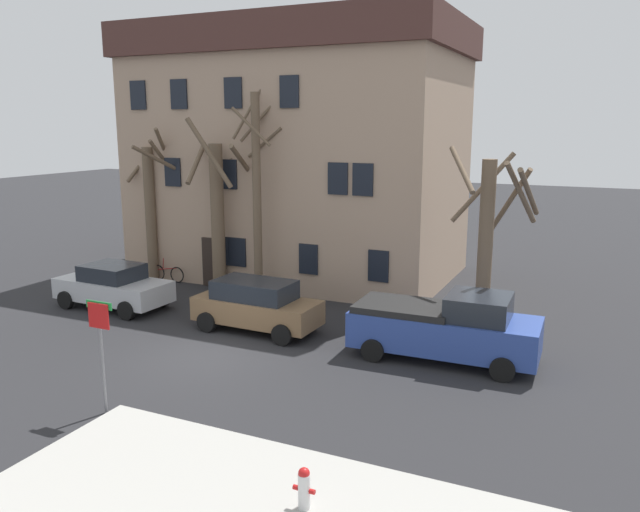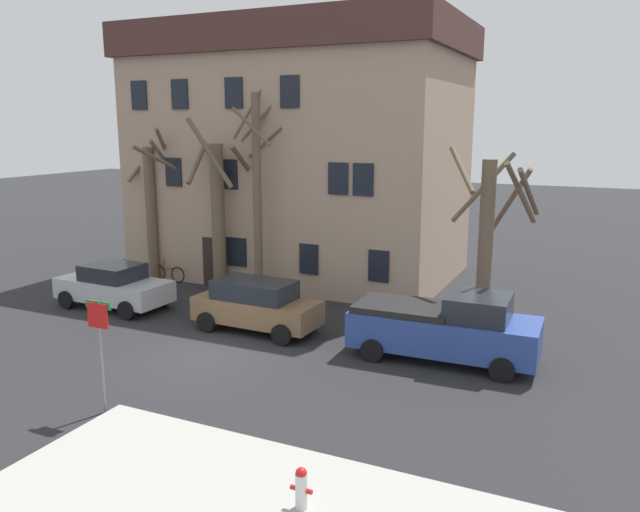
# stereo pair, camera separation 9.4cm
# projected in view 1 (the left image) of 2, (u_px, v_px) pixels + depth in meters

# --- Properties ---
(ground_plane) EXTENTS (120.00, 120.00, 0.00)m
(ground_plane) POSITION_uv_depth(u_px,v_px,m) (205.00, 355.00, 18.94)
(ground_plane) COLOR #262628
(building_main) EXTENTS (14.32, 8.71, 11.04)m
(building_main) POSITION_uv_depth(u_px,v_px,m) (300.00, 151.00, 28.62)
(building_main) COLOR tan
(building_main) RESTS_ON ground_plane
(tree_bare_near) EXTENTS (2.68, 2.65, 6.67)m
(tree_bare_near) POSITION_uv_depth(u_px,v_px,m) (152.00, 206.00, 27.39)
(tree_bare_near) COLOR brown
(tree_bare_near) RESTS_ON ground_plane
(tree_bare_mid) EXTENTS (2.51, 2.57, 7.07)m
(tree_bare_mid) POSITION_uv_depth(u_px,v_px,m) (218.00, 211.00, 25.43)
(tree_bare_mid) COLOR brown
(tree_bare_mid) RESTS_ON ground_plane
(tree_bare_far) EXTENTS (2.73, 2.76, 8.76)m
(tree_bare_far) POSITION_uv_depth(u_px,v_px,m) (257.00, 187.00, 24.40)
(tree_bare_far) COLOR brown
(tree_bare_far) RESTS_ON ground_plane
(tree_bare_end) EXTENTS (2.92, 2.85, 6.10)m
(tree_bare_end) POSITION_uv_depth(u_px,v_px,m) (489.00, 233.00, 20.78)
(tree_bare_end) COLOR brown
(tree_bare_end) RESTS_ON ground_plane
(car_silver_sedan) EXTENTS (4.49, 2.23, 1.67)m
(car_silver_sedan) POSITION_uv_depth(u_px,v_px,m) (113.00, 286.00, 23.67)
(car_silver_sedan) COLOR #B7BABF
(car_silver_sedan) RESTS_ON ground_plane
(car_brown_wagon) EXTENTS (4.30, 2.03, 1.73)m
(car_brown_wagon) POSITION_uv_depth(u_px,v_px,m) (256.00, 305.00, 21.01)
(car_brown_wagon) COLOR brown
(car_brown_wagon) RESTS_ON ground_plane
(pickup_truck_blue) EXTENTS (5.46, 2.34, 2.06)m
(pickup_truck_blue) POSITION_uv_depth(u_px,v_px,m) (446.00, 327.00, 18.41)
(pickup_truck_blue) COLOR #2D4799
(pickup_truck_blue) RESTS_ON ground_plane
(fire_hydrant) EXTENTS (0.42, 0.22, 0.78)m
(fire_hydrant) POSITION_uv_depth(u_px,v_px,m) (304.00, 487.00, 11.13)
(fire_hydrant) COLOR silver
(fire_hydrant) RESTS_ON sidewalk_slab
(street_sign_pole) EXTENTS (0.76, 0.07, 2.78)m
(street_sign_pole) POSITION_uv_depth(u_px,v_px,m) (100.00, 336.00, 14.75)
(street_sign_pole) COLOR slate
(street_sign_pole) RESTS_ON ground_plane
(bicycle_leaning) EXTENTS (1.75, 0.05, 1.03)m
(bicycle_leaning) POSITION_uv_depth(u_px,v_px,m) (167.00, 273.00, 27.69)
(bicycle_leaning) COLOR black
(bicycle_leaning) RESTS_ON ground_plane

